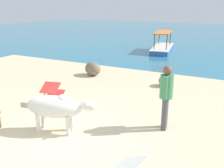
# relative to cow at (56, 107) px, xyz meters

# --- Properties ---
(sand_beach) EXTENTS (18.00, 14.00, 0.04)m
(sand_beach) POSITION_rel_cow_xyz_m (0.24, -0.36, -0.67)
(sand_beach) COLOR beige
(sand_beach) RESTS_ON ground
(water_surface) EXTENTS (60.00, 36.00, 0.03)m
(water_surface) POSITION_rel_cow_xyz_m (0.24, 21.64, -0.69)
(water_surface) COLOR teal
(water_surface) RESTS_ON ground
(cow) EXTENTS (1.76, 0.90, 0.98)m
(cow) POSITION_rel_cow_xyz_m (0.00, 0.00, 0.00)
(cow) COLOR silver
(cow) RESTS_ON sand_beach
(deck_chair_far) EXTENTS (0.71, 0.87, 0.68)m
(deck_chair_far) POSITION_rel_cow_xyz_m (-1.32, 1.45, -0.26)
(deck_chair_far) COLOR brown
(deck_chair_far) RESTS_ON sand_beach
(person_standing) EXTENTS (0.32, 0.51, 1.62)m
(person_standing) POSITION_rel_cow_xyz_m (2.28, 1.37, 0.30)
(person_standing) COLOR #4C4C51
(person_standing) RESTS_ON sand_beach
(shore_rock_large) EXTENTS (0.61, 0.65, 0.41)m
(shore_rock_large) POSITION_rel_cow_xyz_m (1.33, 4.79, -0.44)
(shore_rock_large) COLOR gray
(shore_rock_large) RESTS_ON sand_beach
(shore_rock_medium) EXTENTS (0.99, 0.88, 0.59)m
(shore_rock_medium) POSITION_rel_cow_xyz_m (-1.92, 4.83, -0.35)
(shore_rock_medium) COLOR #756651
(shore_rock_medium) RESTS_ON sand_beach
(boat_blue) EXTENTS (1.74, 3.81, 1.29)m
(boat_blue) POSITION_rel_cow_xyz_m (-0.96, 12.12, -0.40)
(boat_blue) COLOR #3866B7
(boat_blue) RESTS_ON water_surface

